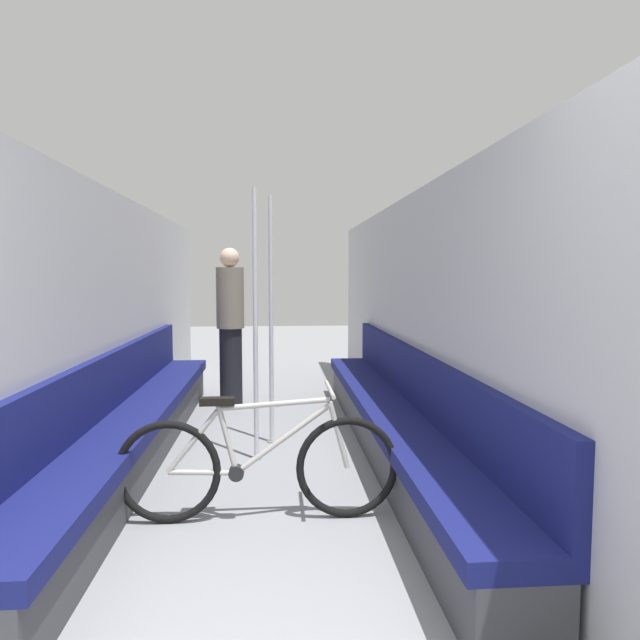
# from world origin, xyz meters

# --- Properties ---
(wall_left) EXTENTS (0.10, 9.33, 2.13)m
(wall_left) POSITION_xyz_m (-1.27, 3.06, 1.06)
(wall_left) COLOR #B2B2B7
(wall_left) RESTS_ON ground
(wall_right) EXTENTS (0.10, 9.33, 2.13)m
(wall_right) POSITION_xyz_m (1.27, 3.06, 1.06)
(wall_right) COLOR #B2B2B7
(wall_right) RESTS_ON ground
(bench_seat_row_left) EXTENTS (0.46, 4.98, 0.85)m
(bench_seat_row_left) POSITION_xyz_m (-1.02, 3.32, 0.28)
(bench_seat_row_left) COLOR #3D3D42
(bench_seat_row_left) RESTS_ON ground
(bench_seat_row_right) EXTENTS (0.46, 4.98, 0.85)m
(bench_seat_row_right) POSITION_xyz_m (1.02, 3.32, 0.28)
(bench_seat_row_right) COLOR #3D3D42
(bench_seat_row_right) RESTS_ON ground
(bicycle) EXTENTS (1.66, 0.46, 0.79)m
(bicycle) POSITION_xyz_m (-0.03, 2.20, 0.33)
(bicycle) COLOR black
(bicycle) RESTS_ON ground
(grab_pole_near) EXTENTS (0.08, 0.08, 2.11)m
(grab_pole_near) POSITION_xyz_m (-0.07, 3.32, 1.02)
(grab_pole_near) COLOR gray
(grab_pole_near) RESTS_ON ground
(grab_pole_far) EXTENTS (0.08, 0.08, 2.11)m
(grab_pole_far) POSITION_xyz_m (0.04, 3.77, 1.02)
(grab_pole_far) COLOR gray
(grab_pole_far) RESTS_ON ground
(passenger_standing) EXTENTS (0.30, 0.30, 1.74)m
(passenger_standing) POSITION_xyz_m (-0.41, 5.16, 0.90)
(passenger_standing) COLOR black
(passenger_standing) RESTS_ON ground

